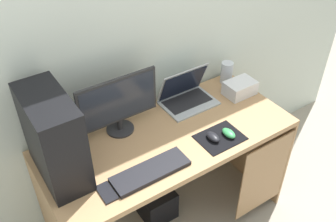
{
  "coord_description": "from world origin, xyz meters",
  "views": [
    {
      "loc": [
        -0.91,
        -1.36,
        2.23
      ],
      "look_at": [
        0.0,
        0.0,
        0.96
      ],
      "focal_mm": 40.48,
      "sensor_mm": 36.0,
      "label": 1
    }
  ],
  "objects_px": {
    "cell_phone": "(107,193)",
    "subwoofer": "(156,203)",
    "speaker": "(227,73)",
    "projector": "(240,88)",
    "monitor": "(118,104)",
    "keyboard": "(151,171)",
    "mouse_left": "(213,137)",
    "pc_tower": "(54,138)",
    "mouse_right": "(229,133)",
    "laptop": "(187,96)"
  },
  "relations": [
    {
      "from": "monitor",
      "to": "mouse_right",
      "type": "relative_size",
      "value": 4.98
    },
    {
      "from": "monitor",
      "to": "mouse_right",
      "type": "height_order",
      "value": "monitor"
    },
    {
      "from": "pc_tower",
      "to": "laptop",
      "type": "xyz_separation_m",
      "value": [
        0.9,
        0.14,
        -0.19
      ]
    },
    {
      "from": "projector",
      "to": "keyboard",
      "type": "bearing_deg",
      "value": -162.13
    },
    {
      "from": "mouse_right",
      "to": "monitor",
      "type": "bearing_deg",
      "value": 141.76
    },
    {
      "from": "laptop",
      "to": "cell_phone",
      "type": "relative_size",
      "value": 2.6
    },
    {
      "from": "mouse_left",
      "to": "subwoofer",
      "type": "relative_size",
      "value": 0.42
    },
    {
      "from": "monitor",
      "to": "cell_phone",
      "type": "height_order",
      "value": "monitor"
    },
    {
      "from": "projector",
      "to": "mouse_left",
      "type": "height_order",
      "value": "projector"
    },
    {
      "from": "monitor",
      "to": "mouse_left",
      "type": "relative_size",
      "value": 4.98
    },
    {
      "from": "keyboard",
      "to": "mouse_left",
      "type": "height_order",
      "value": "mouse_left"
    },
    {
      "from": "monitor",
      "to": "mouse_right",
      "type": "distance_m",
      "value": 0.65
    },
    {
      "from": "laptop",
      "to": "monitor",
      "type": "bearing_deg",
      "value": -178.06
    },
    {
      "from": "cell_phone",
      "to": "subwoofer",
      "type": "bearing_deg",
      "value": 31.68
    },
    {
      "from": "mouse_right",
      "to": "cell_phone",
      "type": "xyz_separation_m",
      "value": [
        -0.77,
        0.01,
        -0.02
      ]
    },
    {
      "from": "cell_phone",
      "to": "subwoofer",
      "type": "height_order",
      "value": "cell_phone"
    },
    {
      "from": "mouse_left",
      "to": "mouse_right",
      "type": "distance_m",
      "value": 0.1
    },
    {
      "from": "laptop",
      "to": "mouse_left",
      "type": "relative_size",
      "value": 3.53
    },
    {
      "from": "mouse_right",
      "to": "speaker",
      "type": "bearing_deg",
      "value": 51.12
    },
    {
      "from": "projector",
      "to": "monitor",
      "type": "bearing_deg",
      "value": 172.73
    },
    {
      "from": "monitor",
      "to": "subwoofer",
      "type": "xyz_separation_m",
      "value": [
        0.16,
        -0.11,
        -0.86
      ]
    },
    {
      "from": "keyboard",
      "to": "mouse_left",
      "type": "distance_m",
      "value": 0.43
    },
    {
      "from": "projector",
      "to": "cell_phone",
      "type": "bearing_deg",
      "value": -166.14
    },
    {
      "from": "laptop",
      "to": "keyboard",
      "type": "bearing_deg",
      "value": -142.25
    },
    {
      "from": "keyboard",
      "to": "mouse_left",
      "type": "bearing_deg",
      "value": 2.67
    },
    {
      "from": "monitor",
      "to": "cell_phone",
      "type": "distance_m",
      "value": 0.51
    },
    {
      "from": "speaker",
      "to": "cell_phone",
      "type": "relative_size",
      "value": 1.18
    },
    {
      "from": "speaker",
      "to": "cell_phone",
      "type": "distance_m",
      "value": 1.21
    },
    {
      "from": "keyboard",
      "to": "mouse_right",
      "type": "height_order",
      "value": "mouse_right"
    },
    {
      "from": "speaker",
      "to": "projector",
      "type": "xyz_separation_m",
      "value": [
        -0.02,
        -0.16,
        -0.03
      ]
    },
    {
      "from": "projector",
      "to": "keyboard",
      "type": "xyz_separation_m",
      "value": [
        -0.86,
        -0.28,
        -0.04
      ]
    },
    {
      "from": "laptop",
      "to": "keyboard",
      "type": "height_order",
      "value": "laptop"
    },
    {
      "from": "pc_tower",
      "to": "cell_phone",
      "type": "distance_m",
      "value": 0.37
    },
    {
      "from": "cell_phone",
      "to": "keyboard",
      "type": "bearing_deg",
      "value": -0.83
    },
    {
      "from": "speaker",
      "to": "cell_phone",
      "type": "xyz_separation_m",
      "value": [
        -1.13,
        -0.43,
        -0.07
      ]
    },
    {
      "from": "speaker",
      "to": "mouse_right",
      "type": "xyz_separation_m",
      "value": [
        -0.36,
        -0.44,
        -0.05
      ]
    },
    {
      "from": "pc_tower",
      "to": "mouse_left",
      "type": "bearing_deg",
      "value": -16.66
    },
    {
      "from": "mouse_left",
      "to": "mouse_right",
      "type": "height_order",
      "value": "same"
    },
    {
      "from": "subwoofer",
      "to": "keyboard",
      "type": "bearing_deg",
      "value": -124.95
    },
    {
      "from": "projector",
      "to": "subwoofer",
      "type": "distance_m",
      "value": 0.98
    },
    {
      "from": "mouse_left",
      "to": "speaker",
      "type": "bearing_deg",
      "value": 42.74
    },
    {
      "from": "subwoofer",
      "to": "cell_phone",
      "type": "bearing_deg",
      "value": -148.32
    },
    {
      "from": "pc_tower",
      "to": "mouse_right",
      "type": "distance_m",
      "value": 0.97
    },
    {
      "from": "cell_phone",
      "to": "subwoofer",
      "type": "xyz_separation_m",
      "value": [
        0.44,
        0.27,
        -0.67
      ]
    },
    {
      "from": "speaker",
      "to": "cell_phone",
      "type": "bearing_deg",
      "value": -158.99
    },
    {
      "from": "laptop",
      "to": "cell_phone",
      "type": "xyz_separation_m",
      "value": [
        -0.77,
        -0.4,
        -0.04
      ]
    },
    {
      "from": "speaker",
      "to": "projector",
      "type": "bearing_deg",
      "value": -97.13
    },
    {
      "from": "keyboard",
      "to": "mouse_right",
      "type": "relative_size",
      "value": 4.38
    },
    {
      "from": "pc_tower",
      "to": "projector",
      "type": "xyz_separation_m",
      "value": [
        1.24,
        0.02,
        -0.19
      ]
    },
    {
      "from": "cell_phone",
      "to": "mouse_left",
      "type": "bearing_deg",
      "value": 1.39
    }
  ]
}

